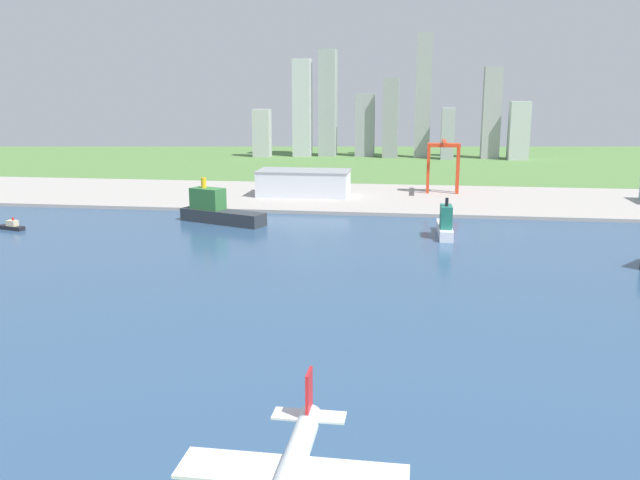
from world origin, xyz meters
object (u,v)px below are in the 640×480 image
Objects in this scene: warehouse_main at (304,183)px; container_barge at (218,210)px; ferry_boat at (445,225)px; airplane_landing at (290,477)px; tugboat_small at (12,226)px; port_crane_red at (444,155)px.

container_barge is at bearing -109.93° from warehouse_main.
ferry_boat is at bearing -8.39° from container_barge.
ferry_boat is (33.21, 300.14, -23.12)m from airplane_landing.
airplane_landing is 2.11× the size of tugboat_small.
ferry_boat reaches higher than warehouse_main.
container_barge is at bearing 108.54° from airplane_landing.
warehouse_main is (37.66, 103.85, 4.42)m from container_barge.
airplane_landing is 430.83m from warehouse_main.
ferry_boat is 257.94m from tugboat_small.
container_barge is (-107.61, 320.90, -22.06)m from airplane_landing.
warehouse_main is (154.05, 143.25, 10.06)m from tugboat_small.
port_crane_red reaches higher than warehouse_main.
port_crane_red is at bearing 33.14° from tugboat_small.
airplane_landing is 360.82m from tugboat_small.
airplane_landing reaches higher than tugboat_small.
airplane_landing reaches higher than warehouse_main.
container_barge is 110.56m from warehouse_main.
container_barge reaches higher than warehouse_main.
tugboat_small is 312.73m from port_crane_red.
container_barge reaches higher than tugboat_small.
warehouse_main is (-103.17, 124.61, 5.49)m from ferry_boat.
tugboat_small is at bearing 128.51° from airplane_landing.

